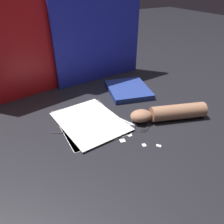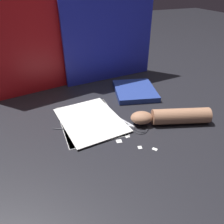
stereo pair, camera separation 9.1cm
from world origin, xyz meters
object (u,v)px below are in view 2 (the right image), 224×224
(paper_stack, at_px, (90,120))
(hand_forearm, at_px, (172,116))
(scissors, at_px, (136,127))
(book_closed, at_px, (135,91))

(paper_stack, height_order, hand_forearm, hand_forearm)
(scissors, bearing_deg, book_closed, 63.99)
(paper_stack, xyz_separation_m, scissors, (0.17, -0.12, -0.00))
(scissors, bearing_deg, paper_stack, 143.58)
(scissors, height_order, hand_forearm, hand_forearm)
(book_closed, distance_m, hand_forearm, 0.31)
(book_closed, bearing_deg, paper_stack, -151.80)
(book_closed, distance_m, scissors, 0.32)
(book_closed, relative_size, scissors, 1.72)
(book_closed, xyz_separation_m, scissors, (-0.14, -0.29, -0.01))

